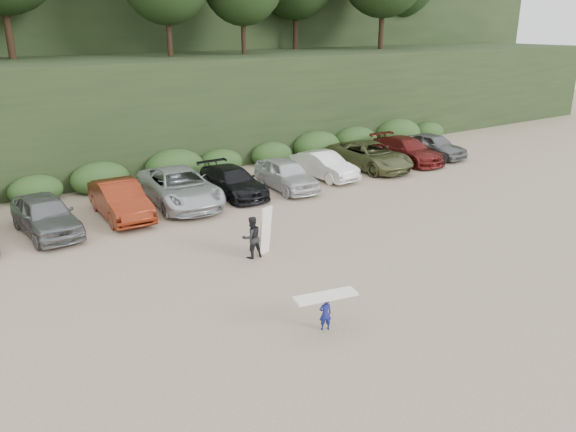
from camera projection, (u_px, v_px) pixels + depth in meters
ground at (317, 285)px, 17.93m from camera, size 120.00×120.00×0.00m
parked_cars at (178, 190)px, 25.44m from camera, size 36.67×6.04×1.64m
child_surfer at (325, 306)px, 15.11m from camera, size 1.81×0.84×1.05m
adult_surfer at (253, 237)px, 19.81m from camera, size 1.22×0.61×1.81m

